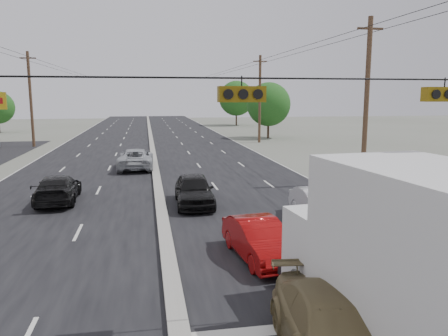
{
  "coord_description": "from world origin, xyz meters",
  "views": [
    {
      "loc": [
        -0.61,
        -9.56,
        5.42
      ],
      "look_at": [
        2.82,
        9.53,
        2.2
      ],
      "focal_mm": 35.0,
      "sensor_mm": 36.0,
      "label": 1
    }
  ],
  "objects_px": {
    "utility_pole_right_c": "(260,98)",
    "oncoming_far": "(136,159)",
    "box_truck": "(424,266)",
    "tan_sedan": "(335,334)",
    "oncoming_near": "(58,189)",
    "red_sedan": "(259,240)",
    "queue_car_d": "(429,226)",
    "utility_pole_right_b": "(366,101)",
    "tree_right_far": "(236,98)",
    "queue_car_a": "(194,190)",
    "utility_pole_left_c": "(31,99)",
    "queue_car_b": "(320,206)",
    "tree_right_mid": "(269,104)"
  },
  "relations": [
    {
      "from": "tree_right_far",
      "to": "oncoming_far",
      "type": "bearing_deg",
      "value": -110.44
    },
    {
      "from": "oncoming_near",
      "to": "red_sedan",
      "type": "bearing_deg",
      "value": 128.42
    },
    {
      "from": "tree_right_far",
      "to": "red_sedan",
      "type": "xyz_separation_m",
      "value": [
        -13.0,
        -66.03,
        -4.29
      ]
    },
    {
      "from": "utility_pole_right_c",
      "to": "box_truck",
      "type": "xyz_separation_m",
      "value": [
        -7.77,
        -42.2,
        -3.02
      ]
    },
    {
      "from": "box_truck",
      "to": "utility_pole_right_c",
      "type": "bearing_deg",
      "value": 73.82
    },
    {
      "from": "red_sedan",
      "to": "oncoming_far",
      "type": "xyz_separation_m",
      "value": [
        -4.4,
        19.35,
        0.09
      ]
    },
    {
      "from": "tree_right_far",
      "to": "red_sedan",
      "type": "bearing_deg",
      "value": -101.14
    },
    {
      "from": "tan_sedan",
      "to": "queue_car_b",
      "type": "height_order",
      "value": "queue_car_b"
    },
    {
      "from": "utility_pole_right_c",
      "to": "red_sedan",
      "type": "relative_size",
      "value": 2.46
    },
    {
      "from": "utility_pole_right_c",
      "to": "red_sedan",
      "type": "height_order",
      "value": "utility_pole_right_c"
    },
    {
      "from": "tan_sedan",
      "to": "oncoming_near",
      "type": "relative_size",
      "value": 1.0
    },
    {
      "from": "utility_pole_left_c",
      "to": "tree_right_far",
      "type": "xyz_separation_m",
      "value": [
        28.5,
        30.0,
        -0.15
      ]
    },
    {
      "from": "utility_pole_right_b",
      "to": "queue_car_a",
      "type": "distance_m",
      "value": 12.15
    },
    {
      "from": "queue_car_a",
      "to": "queue_car_b",
      "type": "xyz_separation_m",
      "value": [
        5.03,
        -3.88,
        -0.06
      ]
    },
    {
      "from": "red_sedan",
      "to": "oncoming_near",
      "type": "relative_size",
      "value": 0.84
    },
    {
      "from": "utility_pole_left_c",
      "to": "tree_right_far",
      "type": "height_order",
      "value": "utility_pole_left_c"
    },
    {
      "from": "red_sedan",
      "to": "oncoming_far",
      "type": "relative_size",
      "value": 0.74
    },
    {
      "from": "queue_car_b",
      "to": "oncoming_far",
      "type": "height_order",
      "value": "oncoming_far"
    },
    {
      "from": "tan_sedan",
      "to": "oncoming_far",
      "type": "distance_m",
      "value": 25.71
    },
    {
      "from": "queue_car_a",
      "to": "queue_car_d",
      "type": "bearing_deg",
      "value": -40.73
    },
    {
      "from": "utility_pole_right_c",
      "to": "queue_car_b",
      "type": "height_order",
      "value": "utility_pole_right_c"
    },
    {
      "from": "red_sedan",
      "to": "oncoming_far",
      "type": "height_order",
      "value": "oncoming_far"
    },
    {
      "from": "tree_right_far",
      "to": "utility_pole_right_c",
      "type": "bearing_deg",
      "value": -96.65
    },
    {
      "from": "queue_car_b",
      "to": "red_sedan",
      "type": "bearing_deg",
      "value": -133.25
    },
    {
      "from": "queue_car_d",
      "to": "red_sedan",
      "type": "bearing_deg",
      "value": -172.28
    },
    {
      "from": "box_truck",
      "to": "queue_car_b",
      "type": "relative_size",
      "value": 1.92
    },
    {
      "from": "utility_pole_right_c",
      "to": "oncoming_far",
      "type": "relative_size",
      "value": 1.83
    },
    {
      "from": "utility_pole_right_b",
      "to": "oncoming_near",
      "type": "distance_m",
      "value": 18.24
    },
    {
      "from": "tree_right_far",
      "to": "queue_car_a",
      "type": "bearing_deg",
      "value": -103.79
    },
    {
      "from": "utility_pole_right_c",
      "to": "box_truck",
      "type": "distance_m",
      "value": 43.01
    },
    {
      "from": "tan_sedan",
      "to": "queue_car_d",
      "type": "xyz_separation_m",
      "value": [
        6.6,
        6.39,
        -0.05
      ]
    },
    {
      "from": "red_sedan",
      "to": "queue_car_b",
      "type": "xyz_separation_m",
      "value": [
        3.7,
        3.77,
        0.04
      ]
    },
    {
      "from": "tree_right_far",
      "to": "tan_sedan",
      "type": "relative_size",
      "value": 1.69
    },
    {
      "from": "oncoming_near",
      "to": "utility_pole_right_b",
      "type": "bearing_deg",
      "value": -177.18
    },
    {
      "from": "tree_right_far",
      "to": "box_truck",
      "type": "bearing_deg",
      "value": -98.87
    },
    {
      "from": "utility_pole_right_b",
      "to": "red_sedan",
      "type": "distance_m",
      "value": 15.22
    },
    {
      "from": "tree_right_mid",
      "to": "queue_car_b",
      "type": "relative_size",
      "value": 1.66
    },
    {
      "from": "tree_right_mid",
      "to": "oncoming_far",
      "type": "bearing_deg",
      "value": -127.11
    },
    {
      "from": "oncoming_near",
      "to": "oncoming_far",
      "type": "relative_size",
      "value": 0.88
    },
    {
      "from": "queue_car_d",
      "to": "utility_pole_left_c",
      "type": "bearing_deg",
      "value": 125.89
    },
    {
      "from": "box_truck",
      "to": "tan_sedan",
      "type": "bearing_deg",
      "value": 167.9
    },
    {
      "from": "queue_car_d",
      "to": "oncoming_near",
      "type": "xyz_separation_m",
      "value": [
        -14.73,
        9.08,
        0.05
      ]
    },
    {
      "from": "tree_right_mid",
      "to": "tree_right_far",
      "type": "distance_m",
      "value": 25.03
    },
    {
      "from": "utility_pole_left_c",
      "to": "oncoming_near",
      "type": "bearing_deg",
      "value": -74.47
    },
    {
      "from": "utility_pole_right_b",
      "to": "tree_right_far",
      "type": "xyz_separation_m",
      "value": [
        3.5,
        55.0,
        -0.15
      ]
    },
    {
      "from": "oncoming_far",
      "to": "queue_car_a",
      "type": "bearing_deg",
      "value": 105.83
    },
    {
      "from": "queue_car_b",
      "to": "queue_car_d",
      "type": "xyz_separation_m",
      "value": [
        2.9,
        -3.34,
        -0.06
      ]
    },
    {
      "from": "queue_car_d",
      "to": "oncoming_far",
      "type": "distance_m",
      "value": 21.9
    },
    {
      "from": "queue_car_a",
      "to": "queue_car_d",
      "type": "height_order",
      "value": "queue_car_a"
    },
    {
      "from": "tan_sedan",
      "to": "queue_car_a",
      "type": "xyz_separation_m",
      "value": [
        -1.33,
        13.61,
        0.07
      ]
    }
  ]
}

